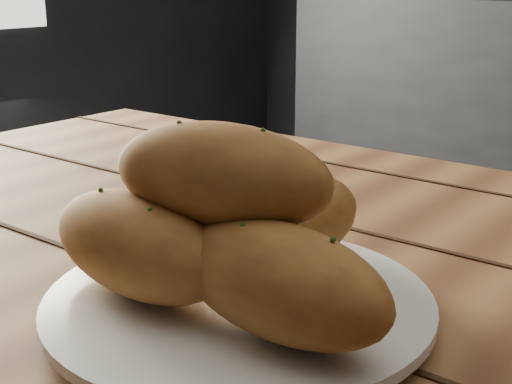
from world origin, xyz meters
name	(u,v)px	position (x,y,z in m)	size (l,w,h in m)	color
plate	(239,306)	(0.01, -0.71, 0.76)	(0.28, 0.28, 0.02)	white
bread_rolls	(228,230)	(0.01, -0.72, 0.82)	(0.29, 0.23, 0.12)	#B37831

